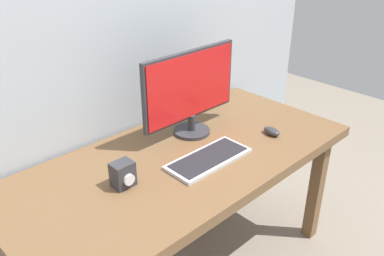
# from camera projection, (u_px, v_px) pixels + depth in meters

# --- Properties ---
(desk) EXTENTS (1.60, 0.75, 0.70)m
(desk) POSITION_uv_depth(u_px,v_px,m) (183.00, 170.00, 1.82)
(desk) COLOR brown
(desk) RESTS_ON ground_plane
(monitor) EXTENTS (0.55, 0.18, 0.41)m
(monitor) POSITION_uv_depth(u_px,v_px,m) (190.00, 90.00, 1.88)
(monitor) COLOR #333338
(monitor) RESTS_ON desk
(keyboard_primary) EXTENTS (0.39, 0.17, 0.02)m
(keyboard_primary) POSITION_uv_depth(u_px,v_px,m) (209.00, 159.00, 1.75)
(keyboard_primary) COLOR silver
(keyboard_primary) RESTS_ON desk
(mouse) EXTENTS (0.07, 0.10, 0.03)m
(mouse) POSITION_uv_depth(u_px,v_px,m) (272.00, 131.00, 1.96)
(mouse) COLOR #333338
(mouse) RESTS_ON desk
(audio_controller) EXTENTS (0.08, 0.08, 0.10)m
(audio_controller) POSITION_uv_depth(u_px,v_px,m) (123.00, 175.00, 1.56)
(audio_controller) COLOR #333338
(audio_controller) RESTS_ON desk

